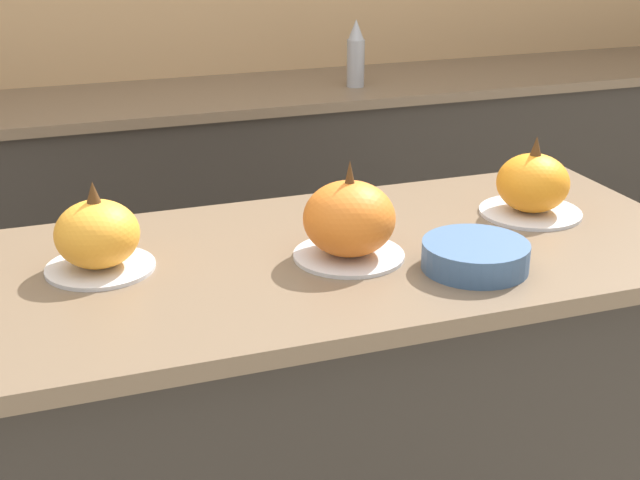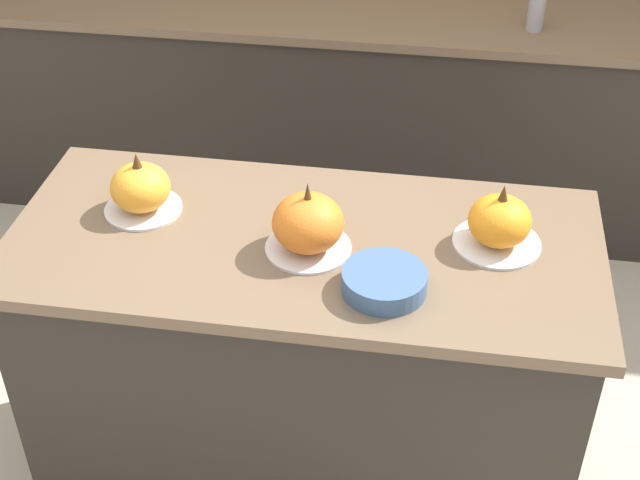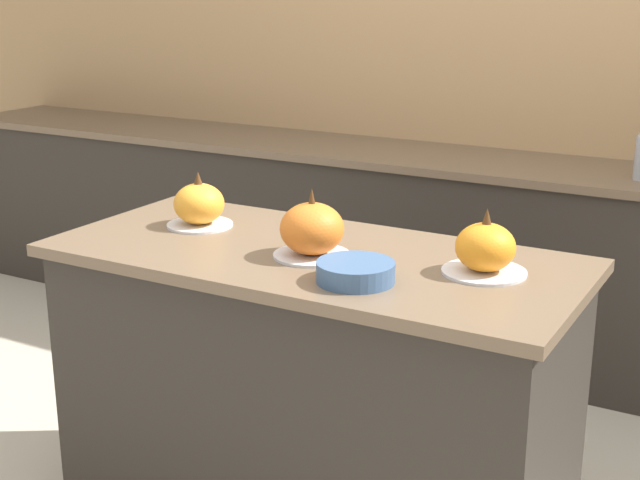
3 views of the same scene
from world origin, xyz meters
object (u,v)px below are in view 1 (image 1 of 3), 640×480
Objects in this scene: pumpkin_cake_center at (349,221)px; mixing_bowl at (475,256)px; pumpkin_cake_right at (533,186)px; pumpkin_cake_left at (97,237)px; bottle_tall at (356,55)px.

pumpkin_cake_center reaches higher than mixing_bowl.
pumpkin_cake_right is at bearing 40.75° from mixing_bowl.
pumpkin_cake_left is at bearing 179.54° from pumpkin_cake_right.
bottle_tall is at bearing 67.81° from pumpkin_cake_center.
mixing_bowl is at bearing -139.25° from pumpkin_cake_right.
bottle_tall reaches higher than pumpkin_cake_center.
pumpkin_cake_left is 0.94m from pumpkin_cake_right.
pumpkin_cake_right is at bearing -0.46° from pumpkin_cake_left.
mixing_bowl is (-0.27, -0.23, -0.04)m from pumpkin_cake_right.
pumpkin_cake_right reaches higher than pumpkin_cake_left.
pumpkin_cake_left is 1.02× the size of mixing_bowl.
pumpkin_cake_right is at bearing 11.47° from pumpkin_cake_center.
pumpkin_cake_left is 1.78m from bottle_tall.
pumpkin_cake_left is 0.72m from mixing_bowl.
bottle_tall is (1.08, 1.41, 0.04)m from pumpkin_cake_left.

